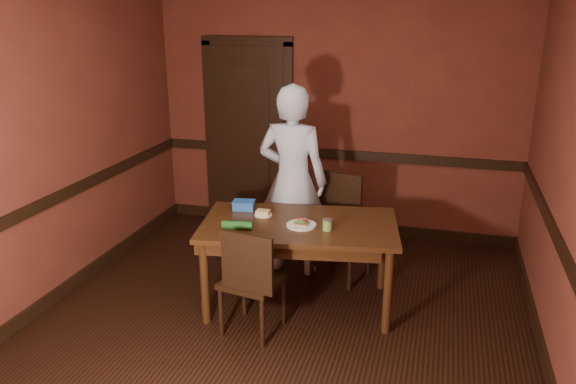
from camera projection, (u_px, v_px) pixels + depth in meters
The scene contains 20 objects.
floor at pixel (276, 330), 4.47m from camera, with size 4.00×4.50×0.01m, color black.
wall_back at pixel (335, 113), 6.10m from camera, with size 4.00×0.02×2.70m, color #5B271B.
wall_front at pixel (89, 332), 1.99m from camera, with size 4.00×0.02×2.70m, color #5B271B.
wall_left at pixel (40, 149), 4.56m from camera, with size 0.02×4.50×2.70m, color #5B271B.
dado_back at pixel (334, 154), 6.23m from camera, with size 4.00×0.03×0.10m, color black.
dado_left at pixel (49, 201), 4.70m from camera, with size 0.03×4.50×0.10m, color black.
dado_right at pixel (565, 255), 3.67m from camera, with size 0.03×4.50×0.10m, color black.
baseboard_back at pixel (332, 224), 6.49m from camera, with size 4.00×0.03×0.12m, color black.
baseboard_left at pixel (62, 291), 4.96m from camera, with size 0.03×4.50×0.12m, color black.
baseboard_right at pixel (546, 365), 3.93m from camera, with size 0.03×4.50×0.12m, color black.
door at pixel (248, 132), 6.41m from camera, with size 1.05×0.07×2.20m.
dining_table at pixel (299, 264), 4.75m from camera, with size 1.61×0.90×0.75m, color #331D0C.
chair_far at pixel (342, 229), 5.21m from camera, with size 0.45×0.45×0.97m, color black, non-canonical shape.
chair_near at pixel (252, 279), 4.33m from camera, with size 0.42×0.42×0.90m, color black, non-canonical shape.
person at pixel (293, 181), 5.24m from camera, with size 0.66×0.43×1.81m, color silver.
sandwich_plate at pixel (301, 224), 4.56m from camera, with size 0.24×0.24×0.06m.
sauce_jar at pixel (327, 225), 4.47m from camera, with size 0.08×0.08×0.09m.
cheese_saucer at pixel (263, 213), 4.79m from camera, with size 0.15×0.15×0.05m.
food_tub at pixel (244, 205), 4.93m from camera, with size 0.21×0.16×0.08m.
wrapped_veg at pixel (237, 225), 4.49m from camera, with size 0.07×0.07×0.25m, color #165019.
Camera 1 is at (1.15, -3.73, 2.44)m, focal length 35.00 mm.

